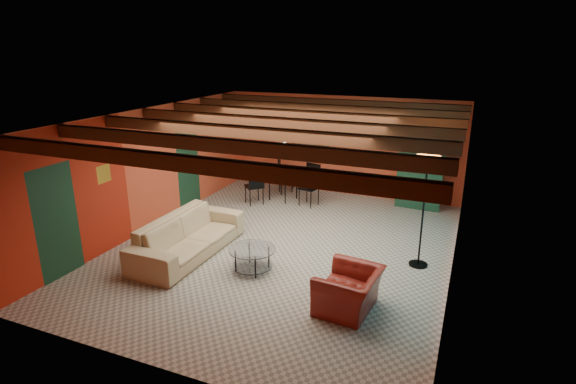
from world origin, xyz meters
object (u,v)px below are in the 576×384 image
at_px(armchair, 349,290).
at_px(armoire, 421,171).
at_px(coffee_table, 252,259).
at_px(dining_table, 283,180).
at_px(floor_lamp, 423,212).
at_px(sofa, 188,236).
at_px(potted_plant, 425,124).
at_px(vase, 283,157).

relative_size(armchair, armoire, 0.54).
distance_m(coffee_table, dining_table, 4.13).
height_order(armoire, floor_lamp, floor_lamp).
bearing_deg(sofa, potted_plant, -38.83).
distance_m(sofa, dining_table, 3.85).
distance_m(floor_lamp, vase, 4.66).
xyz_separation_m(sofa, dining_table, (0.40, 3.82, 0.16)).
distance_m(coffee_table, floor_lamp, 3.25).
bearing_deg(vase, armchair, -56.06).
xyz_separation_m(armchair, dining_table, (-3.07, 4.56, 0.22)).
relative_size(armoire, floor_lamp, 0.88).
distance_m(sofa, armchair, 3.55).
distance_m(armoire, floor_lamp, 3.47).
relative_size(sofa, dining_table, 1.27).
relative_size(sofa, vase, 14.74).
xyz_separation_m(sofa, armoire, (3.84, 4.68, 0.55)).
xyz_separation_m(floor_lamp, vase, (-3.89, 2.57, 0.12)).
bearing_deg(dining_table, vase, 0.00).
xyz_separation_m(sofa, floor_lamp, (4.29, 1.25, 0.68)).
height_order(sofa, potted_plant, potted_plant).
bearing_deg(floor_lamp, dining_table, 146.50).
relative_size(floor_lamp, potted_plant, 4.08).
distance_m(floor_lamp, potted_plant, 3.63).
bearing_deg(coffee_table, vase, 105.19).
relative_size(coffee_table, floor_lamp, 0.41).
height_order(armoire, potted_plant, potted_plant).
xyz_separation_m(sofa, vase, (0.40, 3.82, 0.80)).
height_order(armchair, floor_lamp, floor_lamp).
relative_size(dining_table, floor_lamp, 0.99).
bearing_deg(floor_lamp, vase, 146.50).
height_order(coffee_table, floor_lamp, floor_lamp).
height_order(dining_table, vase, vase).
relative_size(dining_table, armoire, 1.12).
bearing_deg(vase, potted_plant, 14.08).
bearing_deg(floor_lamp, armoire, 97.46).
bearing_deg(sofa, floor_lamp, -73.26).
distance_m(sofa, floor_lamp, 4.52).
xyz_separation_m(coffee_table, potted_plant, (2.36, 4.83, 1.92)).
xyz_separation_m(armoire, floor_lamp, (0.45, -3.44, 0.13)).
relative_size(sofa, coffee_table, 3.06).
bearing_deg(vase, floor_lamp, -33.50).
bearing_deg(coffee_table, sofa, 174.26).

